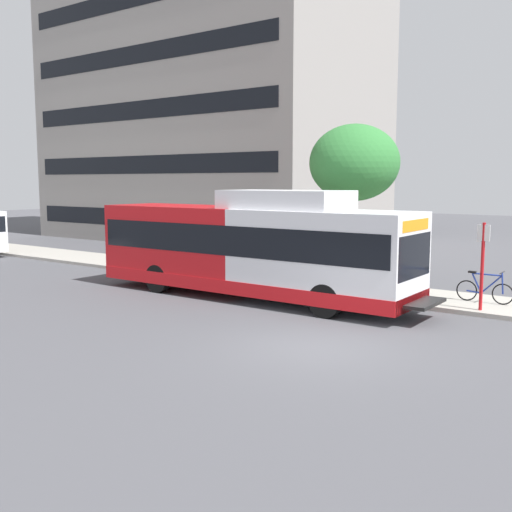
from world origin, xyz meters
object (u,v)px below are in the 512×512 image
(street_tree_near_stop, at_px, (354,163))
(transit_bus, at_px, (251,248))
(bus_stop_sign_pole, at_px, (482,260))
(bicycle_parked, at_px, (485,289))

(street_tree_near_stop, bearing_deg, transit_bus, 152.64)
(bus_stop_sign_pole, xyz_separation_m, street_tree_near_stop, (1.78, 5.12, 2.93))
(bus_stop_sign_pole, xyz_separation_m, bicycle_parked, (1.20, 0.21, -1.09))
(street_tree_near_stop, bearing_deg, bus_stop_sign_pole, -109.16)
(transit_bus, distance_m, bus_stop_sign_pole, 7.30)
(transit_bus, height_order, bus_stop_sign_pole, transit_bus)
(bicycle_parked, bearing_deg, bus_stop_sign_pole, -169.98)
(bus_stop_sign_pole, bearing_deg, street_tree_near_stop, 70.84)
(bus_stop_sign_pole, height_order, street_tree_near_stop, street_tree_near_stop)
(bus_stop_sign_pole, bearing_deg, transit_bus, 105.30)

